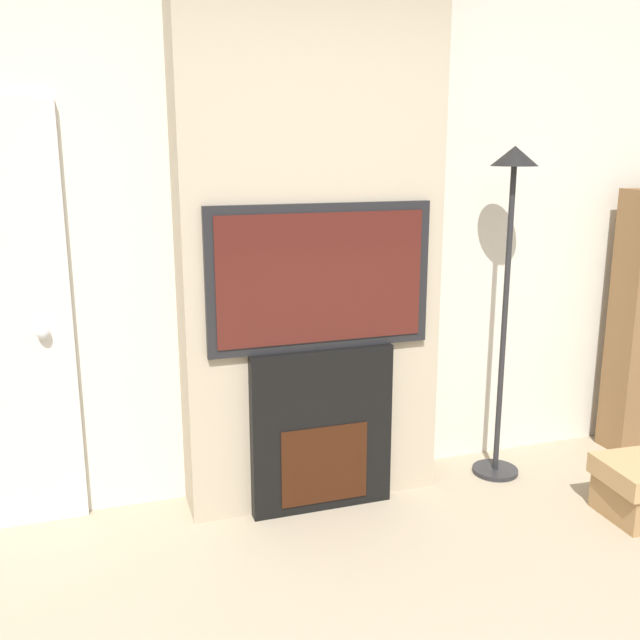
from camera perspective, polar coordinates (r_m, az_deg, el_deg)
name	(u,v)px	position (r m, az deg, el deg)	size (l,w,h in m)	color
wall_back	(300,233)	(3.65, -1.65, 7.00)	(6.00, 0.06, 2.70)	silver
chimney_breast	(310,237)	(3.48, -0.79, 6.68)	(1.28, 0.30, 2.70)	tan
fireplace	(320,429)	(3.58, 0.01, -8.69)	(0.71, 0.15, 0.83)	black
television	(320,277)	(3.36, 0.02, 3.44)	(1.10, 0.07, 0.69)	black
floor_lamp	(509,245)	(3.84, 14.90, 5.82)	(0.25, 0.25, 1.78)	#262628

